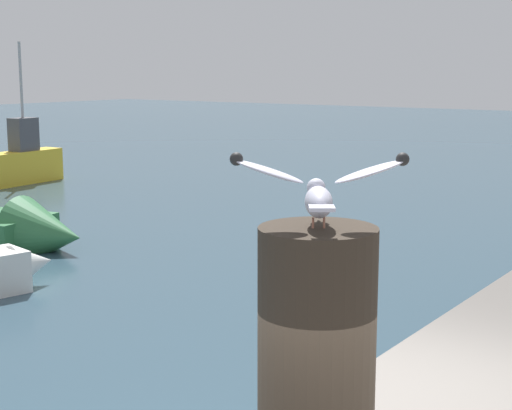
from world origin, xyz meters
The scene contains 3 objects.
mooring_post centered at (-0.70, -0.48, 2.29)m, with size 0.40×0.40×0.99m, color #382D23.
seagull centered at (-0.70, -0.47, 2.91)m, with size 0.41×0.52×0.25m.
boat_yellow centered at (11.51, 16.87, 0.63)m, with size 3.48×0.90×4.05m.
Camera 1 is at (-2.90, -1.78, 3.30)m, focal length 55.65 mm.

